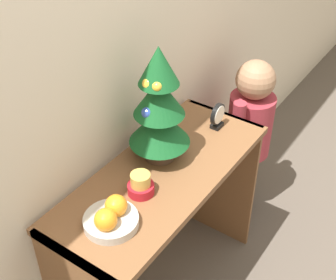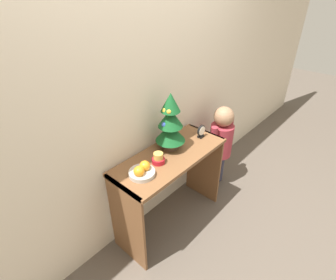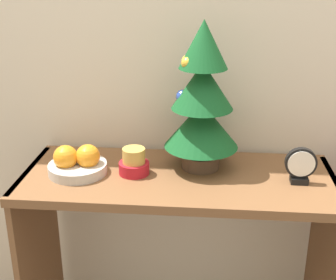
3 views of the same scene
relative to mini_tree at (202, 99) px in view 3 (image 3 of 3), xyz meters
The scene contains 6 objects.
back_wall 0.29m from the mini_tree, 110.48° to the left, with size 7.00×0.05×2.50m, color beige.
console_table 0.46m from the mini_tree, 136.53° to the right, with size 1.05×0.43×0.79m.
mini_tree is the anchor object (origin of this frame).
fruit_bowl 0.47m from the mini_tree, 168.33° to the right, with size 0.20×0.20×0.10m.
singing_bowl 0.31m from the mini_tree, 162.34° to the right, with size 0.10×0.10×0.09m.
desk_clock 0.38m from the mini_tree, 15.98° to the right, with size 0.10×0.04×0.12m.
Camera 3 is at (0.09, -1.20, 1.47)m, focal length 50.00 mm.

